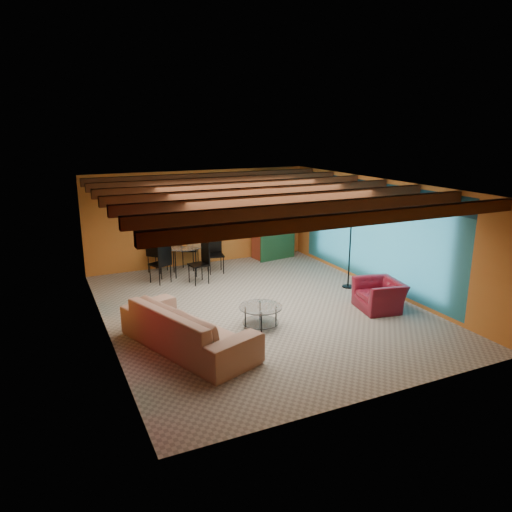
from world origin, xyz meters
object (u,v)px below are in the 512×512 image
dining_table (184,255)px  potted_plant (274,180)px  armchair (379,295)px  sofa (188,327)px  vase (183,230)px  floor_lamp (350,252)px  armoire (273,224)px  coffee_table (261,316)px

dining_table → potted_plant: potted_plant is taller
armchair → sofa: bearing=-78.9°
vase → sofa: bearing=-105.9°
sofa → floor_lamp: size_ratio=1.57×
armchair → armoire: (-0.15, 4.84, 0.72)m
armchair → armoire: bearing=-168.1°
coffee_table → armoire: bearing=60.5°
potted_plant → armchair: bearing=-88.2°
dining_table → vase: bearing=0.0°
coffee_table → armoire: size_ratio=0.41×
floor_lamp → potted_plant: potted_plant is taller
dining_table → floor_lamp: floor_lamp is taller
armchair → potted_plant: 5.26m
armchair → dining_table: (-3.13, 4.23, 0.24)m
dining_table → armoire: size_ratio=1.04×
coffee_table → potted_plant: 5.73m
dining_table → floor_lamp: bearing=-38.5°
sofa → potted_plant: potted_plant is taller
sofa → vase: bearing=-36.3°
armchair → coffee_table: (-2.77, 0.22, -0.10)m
armchair → coffee_table: size_ratio=1.16×
armchair → floor_lamp: 1.65m
armoire → vase: (-2.98, -0.62, 0.18)m
coffee_table → dining_table: (-0.37, 4.01, 0.34)m
sofa → coffee_table: sofa is taller
dining_table → sofa: bearing=-105.9°
armoire → dining_table: bearing=-176.8°
armoire → sofa: bearing=-139.0°
armchair → armoire: armoire is taller
floor_lamp → vase: (-3.41, 2.70, 0.33)m
floor_lamp → potted_plant: (-0.42, 3.32, 1.46)m
dining_table → floor_lamp: size_ratio=1.21×
armchair → floor_lamp: bearing=180.0°
dining_table → vase: 0.66m
sofa → armoire: bearing=-60.9°
potted_plant → vase: potted_plant is taller
coffee_table → dining_table: dining_table is taller
armoire → coffee_table: bearing=-128.0°
coffee_table → sofa: bearing=-169.2°
coffee_table → armchair: bearing=-4.6°
coffee_table → vase: vase is taller
sofa → potted_plant: size_ratio=5.34×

